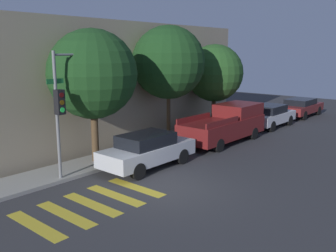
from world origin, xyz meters
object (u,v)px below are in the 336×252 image
object	(u,v)px
sedan_near_corner	(148,150)
sedan_middle	(269,115)
pickup_truck	(226,124)
tree_midblock	(168,63)
traffic_light_pole	(67,94)
tree_far_end	(215,73)
sedan_far_end	(301,107)
tree_near_corner	(92,74)

from	to	relation	value
sedan_near_corner	sedan_middle	distance (m)	11.40
pickup_truck	tree_midblock	world-z (taller)	tree_midblock
tree_midblock	traffic_light_pole	bearing A→B (deg)	-172.85
sedan_middle	pickup_truck	bearing A→B (deg)	180.00
sedan_middle	tree_midblock	distance (m)	8.61
traffic_light_pole	tree_midblock	size ratio (longest dim) A/B	0.79
sedan_middle	tree_midblock	xyz separation A→B (m)	(-7.57, 2.12, 3.51)
traffic_light_pole	sedan_near_corner	distance (m)	4.08
traffic_light_pole	sedan_middle	bearing A→B (deg)	-5.05
pickup_truck	tree_far_end	size ratio (longest dim) A/B	1.08
sedan_far_end	tree_far_end	distance (m)	9.25
tree_near_corner	sedan_far_end	bearing A→B (deg)	-6.81
sedan_middle	traffic_light_pole	bearing A→B (deg)	174.95
traffic_light_pole	tree_midblock	xyz separation A→B (m)	(6.77, 0.85, 0.98)
sedan_near_corner	tree_near_corner	xyz separation A→B (m)	(-1.07, 2.12, 3.12)
tree_near_corner	tree_far_end	bearing A→B (deg)	0.00
pickup_truck	tree_midblock	xyz separation A→B (m)	(-2.35, 2.12, 3.30)
traffic_light_pole	tree_far_end	distance (m)	11.09
sedan_near_corner	sedan_far_end	bearing A→B (deg)	0.00
pickup_truck	sedan_far_end	distance (m)	10.49
pickup_truck	tree_near_corner	distance (m)	8.09
traffic_light_pole	sedan_far_end	bearing A→B (deg)	-3.70
tree_midblock	tree_far_end	size ratio (longest dim) A/B	1.17
sedan_near_corner	sedan_far_end	distance (m)	16.66
pickup_truck	traffic_light_pole	bearing A→B (deg)	172.09
tree_near_corner	tree_far_end	distance (m)	9.18
tree_midblock	tree_far_end	bearing A→B (deg)	0.00
tree_midblock	tree_far_end	xyz separation A→B (m)	(4.28, 0.00, -0.74)
sedan_near_corner	pickup_truck	xyz separation A→B (m)	(6.18, 0.00, 0.19)
sedan_middle	tree_near_corner	distance (m)	13.03
sedan_near_corner	tree_far_end	size ratio (longest dim) A/B	0.83
pickup_truck	tree_near_corner	world-z (taller)	tree_near_corner
tree_near_corner	tree_far_end	world-z (taller)	tree_near_corner
pickup_truck	sedan_far_end	world-z (taller)	pickup_truck
tree_near_corner	traffic_light_pole	bearing A→B (deg)	-155.64
sedan_middle	tree_near_corner	bearing A→B (deg)	170.36
traffic_light_pole	sedan_middle	world-z (taller)	traffic_light_pole
sedan_near_corner	tree_midblock	bearing A→B (deg)	28.93
sedan_far_end	tree_far_end	world-z (taller)	tree_far_end
sedan_far_end	tree_far_end	size ratio (longest dim) A/B	0.88
sedan_near_corner	tree_midblock	size ratio (longest dim) A/B	0.71
traffic_light_pole	pickup_truck	distance (m)	9.50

